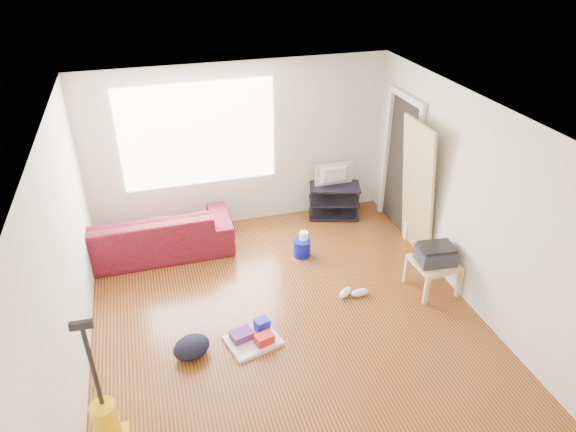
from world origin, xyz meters
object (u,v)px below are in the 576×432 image
object	(u,v)px
side_table	(434,266)
cleaning_tray	(254,337)
tv_stand	(334,200)
sofa	(153,253)
backpack	(192,355)
bucket	(302,255)

from	to	relation	value
side_table	cleaning_tray	xyz separation A→B (m)	(-2.42, -0.29, -0.30)
tv_stand	side_table	distance (m)	2.21
sofa	backpack	size ratio (longest dim) A/B	5.51
backpack	sofa	bearing A→B (deg)	76.46
tv_stand	cleaning_tray	distance (m)	3.08
cleaning_tray	tv_stand	bearing A→B (deg)	52.21
sofa	cleaning_tray	size ratio (longest dim) A/B	3.44
bucket	backpack	world-z (taller)	bucket
side_table	backpack	xyz separation A→B (m)	(-3.12, -0.31, -0.36)
tv_stand	sofa	bearing A→B (deg)	-157.15
bucket	cleaning_tray	size ratio (longest dim) A/B	0.37
sofa	backpack	xyz separation A→B (m)	(0.30, -2.18, 0.00)
cleaning_tray	backpack	world-z (taller)	cleaning_tray
bucket	tv_stand	bearing A→B (deg)	48.33
bucket	cleaning_tray	distance (m)	1.82
sofa	cleaning_tray	distance (m)	2.38
side_table	bucket	distance (m)	1.86
tv_stand	bucket	distance (m)	1.29
sofa	side_table	xyz separation A→B (m)	(3.41, -1.87, 0.36)
bucket	sofa	bearing A→B (deg)	161.83
bucket	side_table	bearing A→B (deg)	-41.15
bucket	cleaning_tray	bearing A→B (deg)	-125.11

